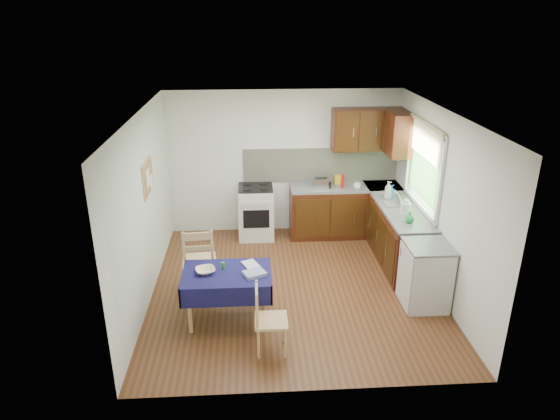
{
  "coord_description": "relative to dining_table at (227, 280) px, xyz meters",
  "views": [
    {
      "loc": [
        -0.59,
        -6.21,
        3.7
      ],
      "look_at": [
        -0.19,
        0.06,
        1.18
      ],
      "focal_mm": 32.0,
      "sensor_mm": 36.0,
      "label": 1
    }
  ],
  "objects": [
    {
      "name": "floor",
      "position": [
        0.91,
        0.71,
        -0.56
      ],
      "size": [
        4.2,
        4.2,
        0.0
      ],
      "primitive_type": "plane",
      "color": "#4A2C13",
      "rests_on": "ground"
    },
    {
      "name": "sandwich_press",
      "position": [
        1.55,
        2.5,
        0.41
      ],
      "size": [
        0.27,
        0.23,
        0.15
      ],
      "rotation": [
        0.0,
        0.0,
        -0.22
      ],
      "color": "black",
      "rests_on": "worktop_back"
    },
    {
      "name": "base_cabinets",
      "position": [
        2.26,
        1.97,
        -0.13
      ],
      "size": [
        1.9,
        2.3,
        0.86
      ],
      "color": "#311808",
      "rests_on": "ground"
    },
    {
      "name": "soap_bottle_a",
      "position": [
        2.51,
        1.85,
        0.48
      ],
      "size": [
        0.16,
        0.16,
        0.29
      ],
      "primitive_type": "imported",
      "rotation": [
        0.0,
        0.0,
        0.84
      ],
      "color": "silver",
      "rests_on": "worktop_right"
    },
    {
      "name": "corkboard",
      "position": [
        -1.06,
        1.01,
        1.04
      ],
      "size": [
        0.04,
        0.62,
        0.47
      ],
      "color": "tan",
      "rests_on": "wall_left"
    },
    {
      "name": "cup",
      "position": [
        2.12,
        2.36,
        0.39
      ],
      "size": [
        0.15,
        0.15,
        0.1
      ],
      "primitive_type": "imported",
      "rotation": [
        0.0,
        0.0,
        0.25
      ],
      "color": "white",
      "rests_on": "worktop_back"
    },
    {
      "name": "yellow_packet",
      "position": [
        1.84,
        2.63,
        0.42
      ],
      "size": [
        0.12,
        0.09,
        0.16
      ],
      "primitive_type": "cube",
      "rotation": [
        0.0,
        0.0,
        -0.04
      ],
      "color": "gold",
      "rests_on": "worktop_back"
    },
    {
      "name": "worktop_corner",
      "position": [
        2.61,
        2.51,
        0.32
      ],
      "size": [
        0.6,
        0.6,
        0.04
      ],
      "primitive_type": "cube",
      "color": "slate",
      "rests_on": "base_cabinets"
    },
    {
      "name": "fridge",
      "position": [
        2.61,
        0.16,
        -0.12
      ],
      "size": [
        0.58,
        0.6,
        0.89
      ],
      "color": "silver",
      "rests_on": "ground"
    },
    {
      "name": "worktop_back",
      "position": [
        1.96,
        2.51,
        0.32
      ],
      "size": [
        1.9,
        0.6,
        0.04
      ],
      "primitive_type": "cube",
      "color": "slate",
      "rests_on": "base_cabinets"
    },
    {
      "name": "window",
      "position": [
        2.88,
        1.41,
        1.09
      ],
      "size": [
        0.04,
        1.48,
        1.26
      ],
      "color": "#285422",
      "rests_on": "wall_right"
    },
    {
      "name": "ceiling",
      "position": [
        0.91,
        0.71,
        1.94
      ],
      "size": [
        4.0,
        4.2,
        0.02
      ],
      "primitive_type": "cube",
      "color": "white",
      "rests_on": "wall_back"
    },
    {
      "name": "chair_near",
      "position": [
        0.48,
        -0.68,
        -0.11
      ],
      "size": [
        0.38,
        0.38,
        0.85
      ],
      "rotation": [
        0.0,
        0.0,
        1.56
      ],
      "color": "tan",
      "rests_on": "ground"
    },
    {
      "name": "sauce_bottle",
      "position": [
        1.88,
        2.4,
        0.45
      ],
      "size": [
        0.05,
        0.05,
        0.23
      ],
      "primitive_type": "cylinder",
      "color": "red",
      "rests_on": "worktop_back"
    },
    {
      "name": "dining_table",
      "position": [
        0.0,
        0.0,
        0.0
      ],
      "size": [
        1.11,
        0.75,
        0.67
      ],
      "rotation": [
        0.0,
        0.0,
        0.31
      ],
      "color": "#101040",
      "rests_on": "ground"
    },
    {
      "name": "plate_bowl",
      "position": [
        -0.26,
        0.02,
        0.13
      ],
      "size": [
        0.29,
        0.29,
        0.06
      ],
      "primitive_type": "imported",
      "rotation": [
        0.0,
        0.0,
        0.25
      ],
      "color": "beige",
      "rests_on": "dining_table"
    },
    {
      "name": "upper_cabinets",
      "position": [
        2.43,
        2.51,
        1.29
      ],
      "size": [
        1.2,
        0.85,
        0.7
      ],
      "color": "#311808",
      "rests_on": "wall_back"
    },
    {
      "name": "dish_rack",
      "position": [
        2.6,
        1.59,
        0.36
      ],
      "size": [
        0.4,
        0.3,
        0.19
      ],
      "rotation": [
        0.0,
        0.0,
        0.25
      ],
      "color": "gray",
      "rests_on": "worktop_right"
    },
    {
      "name": "soap_bottle_c",
      "position": [
        2.56,
        0.88,
        0.42
      ],
      "size": [
        0.17,
        0.17,
        0.17
      ],
      "primitive_type": "imported",
      "rotation": [
        0.0,
        0.0,
        3.49
      ],
      "color": "green",
      "rests_on": "worktop_right"
    },
    {
      "name": "chair_far",
      "position": [
        -0.4,
        0.63,
        -0.02
      ],
      "size": [
        0.49,
        0.49,
        1.02
      ],
      "rotation": [
        0.0,
        0.0,
        3.23
      ],
      "color": "tan",
      "rests_on": "ground"
    },
    {
      "name": "spice_jar",
      "position": [
        -0.05,
        0.11,
        0.15
      ],
      "size": [
        0.04,
        0.04,
        0.09
      ],
      "primitive_type": "cylinder",
      "color": "green",
      "rests_on": "dining_table"
    },
    {
      "name": "wall_right",
      "position": [
        2.91,
        0.71,
        0.69
      ],
      "size": [
        0.02,
        4.2,
        2.5
      ],
      "primitive_type": "cube",
      "color": "white",
      "rests_on": "ground"
    },
    {
      "name": "toaster",
      "position": [
        1.52,
        2.45,
        0.42
      ],
      "size": [
        0.24,
        0.15,
        0.19
      ],
      "rotation": [
        0.0,
        0.0,
        -0.3
      ],
      "color": "silver",
      "rests_on": "worktop_back"
    },
    {
      "name": "worktop_right",
      "position": [
        2.61,
        1.36,
        0.32
      ],
      "size": [
        0.6,
        1.7,
        0.04
      ],
      "primitive_type": "cube",
      "color": "slate",
      "rests_on": "base_cabinets"
    },
    {
      "name": "wall_front",
      "position": [
        0.91,
        -1.39,
        0.69
      ],
      "size": [
        4.0,
        0.02,
        2.5
      ],
      "primitive_type": "cube",
      "color": "white",
      "rests_on": "ground"
    },
    {
      "name": "splashback",
      "position": [
        1.56,
        2.8,
        0.64
      ],
      "size": [
        2.7,
        0.02,
        0.6
      ],
      "primitive_type": "cube",
      "color": "beige",
      "rests_on": "wall_back"
    },
    {
      "name": "tea_towel",
      "position": [
        0.35,
        -0.09,
        0.13
      ],
      "size": [
        0.32,
        0.29,
        0.05
      ],
      "primitive_type": "cube",
      "rotation": [
        0.0,
        0.0,
        0.42
      ],
      "color": "navy",
      "rests_on": "dining_table"
    },
    {
      "name": "soap_bottle_b",
      "position": [
        2.58,
        1.91,
        0.44
      ],
      "size": [
        0.11,
        0.11,
        0.21
      ],
      "primitive_type": "imported",
      "rotation": [
        0.0,
        0.0,
        1.71
      ],
      "color": "blue",
      "rests_on": "worktop_right"
    },
    {
      "name": "wall_left",
      "position": [
        -1.09,
        0.71,
        0.69
      ],
      "size": [
        0.02,
        4.2,
        2.5
      ],
      "primitive_type": "cube",
      "color": "silver",
      "rests_on": "ground"
    },
    {
      "name": "kettle",
      "position": [
        2.58,
        1.15,
        0.45
      ],
      "size": [
        0.15,
        0.15,
        0.26
      ],
      "color": "silver",
      "rests_on": "worktop_right"
    },
    {
      "name": "book",
      "position": [
        0.22,
        0.15,
        0.11
      ],
      "size": [
        0.26,
        0.29,
        0.02
      ],
      "primitive_type": "imported",
      "rotation": [
        0.0,
        0.0,
        0.44
      ],
      "color": "white",
      "rests_on": "dining_table"
    },
    {
      "name": "wall_back",
      "position": [
        0.91,
        2.81,
        0.69
      ],
      "size": [
        4.0,
        0.02,
        2.5
      ],
      "primitive_type": "cube",
      "color": "white",
      "rests_on": "ground"
    },
    {
      "name": "stove",
      "position": [
        0.41,
        2.51,
        -0.1
      ],
      "size": [
        0.6,
        0.61,
        0.92
      ],
      "color": "silver",
      "rests_on": "ground"
    }
  ]
}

